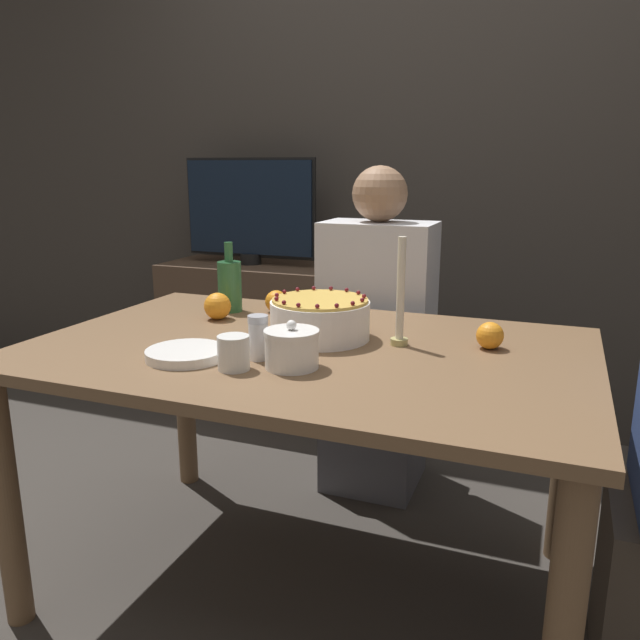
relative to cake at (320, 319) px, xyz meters
name	(u,v)px	position (x,y,z in m)	size (l,w,h in m)	color
ground_plane	(308,584)	(-0.01, -0.08, -0.79)	(12.00, 12.00, 0.00)	#3D3833
wall_behind	(426,143)	(-0.01, 1.32, 0.51)	(8.00, 0.05, 2.60)	#38332D
dining_table	(307,383)	(-0.01, -0.08, -0.16)	(1.47, 0.95, 0.73)	brown
cake	(320,319)	(0.00, 0.00, 0.00)	(0.27, 0.27, 0.12)	white
sugar_bowl	(292,348)	(0.03, -0.26, -0.01)	(0.13, 0.13, 0.12)	white
sugar_shaker	(258,337)	(-0.07, -0.23, 0.00)	(0.05, 0.05, 0.11)	white
plate_stack	(186,354)	(-0.24, -0.29, -0.04)	(0.20, 0.20, 0.02)	white
candle	(400,302)	(0.22, 0.02, 0.06)	(0.05, 0.05, 0.29)	tan
bottle	(230,285)	(-0.40, 0.20, 0.03)	(0.08, 0.08, 0.23)	#2D6638
cup	(234,353)	(-0.09, -0.33, -0.02)	(0.08, 0.08, 0.08)	white
orange_fruit_0	(276,301)	(-0.25, 0.24, -0.02)	(0.07, 0.07, 0.07)	orange
orange_fruit_1	(217,306)	(-0.38, 0.09, -0.01)	(0.08, 0.08, 0.08)	orange
orange_fruit_2	(490,336)	(0.45, 0.07, -0.02)	(0.07, 0.07, 0.07)	orange
person_man_blue_shirt	(377,353)	(-0.01, 0.60, -0.27)	(0.40, 0.34, 1.20)	#595960
side_cabinet	(253,339)	(-0.77, 1.07, -0.42)	(0.83, 0.41, 0.74)	#4C3828
tv_monitor	(250,210)	(-0.77, 1.08, 0.21)	(0.66, 0.10, 0.49)	black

